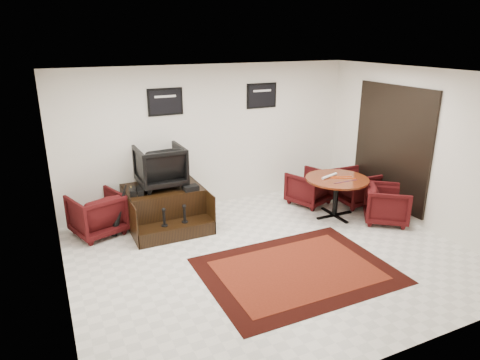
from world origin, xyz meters
name	(u,v)px	position (x,y,z in m)	size (l,w,h in m)	color
ground	(271,256)	(0.00, 0.00, 0.00)	(6.00, 6.00, 0.00)	beige
room_shell	(294,141)	(0.41, 0.12, 1.79)	(6.02, 5.02, 2.81)	silver
area_rug	(297,270)	(0.12, -0.56, 0.01)	(2.74, 2.05, 0.01)	black
shine_podium	(165,208)	(-1.18, 1.88, 0.32)	(1.36, 1.40, 0.70)	black
shine_chair	(160,164)	(-1.18, 2.02, 1.11)	(0.81, 0.76, 0.83)	black
shoes_pair	(136,191)	(-1.68, 1.81, 0.75)	(0.26, 0.32, 0.11)	black
polish_kit	(191,188)	(-0.77, 1.59, 0.74)	(0.26, 0.18, 0.09)	black
umbrella_black	(120,210)	(-2.00, 1.77, 0.47)	(0.35, 0.13, 0.93)	black
umbrella_hooked	(119,211)	(-1.99, 1.91, 0.40)	(0.29, 0.11, 0.79)	black
armchair_side	(97,212)	(-2.36, 1.99, 0.41)	(0.79, 0.74, 0.82)	black
meeting_table	(337,183)	(1.87, 0.86, 0.68)	(1.18, 1.18, 0.77)	#421509
table_chair_back	(309,186)	(1.78, 1.63, 0.38)	(0.74, 0.69, 0.76)	black
table_chair_window	(358,185)	(2.67, 1.19, 0.40)	(0.77, 0.72, 0.79)	black
table_chair_corner	(387,203)	(2.56, 0.24, 0.38)	(0.75, 0.70, 0.77)	black
paper_roll	(329,176)	(1.77, 0.97, 0.79)	(0.05, 0.05, 0.42)	silver
table_clutter	(343,179)	(1.94, 0.78, 0.77)	(0.56, 0.36, 0.01)	#E8470C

